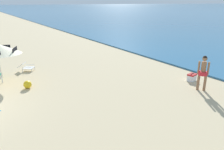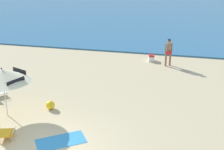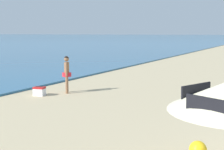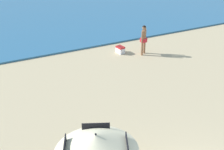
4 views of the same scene
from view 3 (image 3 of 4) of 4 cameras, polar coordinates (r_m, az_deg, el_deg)
The scene contains 3 objects.
person_standing_near_shore at distance 14.51m, azimuth -8.38°, elevation 0.60°, with size 0.44×0.42×1.73m.
cooler_box at distance 14.22m, azimuth -13.29°, elevation -2.93°, with size 0.44×0.56×0.43m.
beach_ball at distance 7.39m, azimuth 15.62°, elevation -13.13°, with size 0.40×0.40×0.40m, color yellow.
Camera 3 is at (-7.93, 1.65, 2.81)m, focal length 49.42 mm.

